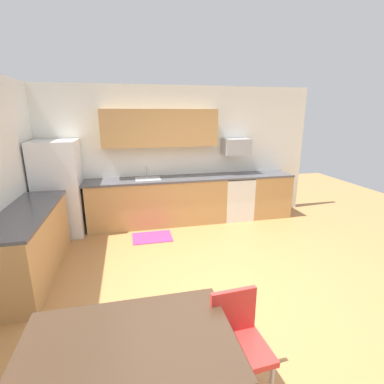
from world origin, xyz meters
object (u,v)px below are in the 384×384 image
at_px(refrigerator, 59,189).
at_px(oven_range, 236,197).
at_px(chair_near_table, 238,337).
at_px(dining_table, 129,350).
at_px(microwave, 236,147).

distance_m(refrigerator, oven_range, 3.46).
bearing_deg(chair_near_table, dining_table, -171.15).
distance_m(refrigerator, microwave, 3.50).
relative_size(microwave, dining_table, 0.39).
xyz_separation_m(dining_table, chair_near_table, (0.82, 0.13, -0.18)).
height_order(microwave, dining_table, microwave).
xyz_separation_m(refrigerator, chair_near_table, (2.00, -3.64, -0.36)).
bearing_deg(oven_range, dining_table, -120.33).
bearing_deg(oven_range, microwave, 90.00).
distance_m(oven_range, dining_table, 4.46).
bearing_deg(oven_range, chair_near_table, -111.05).
relative_size(oven_range, chair_near_table, 1.07).
bearing_deg(dining_table, chair_near_table, 8.85).
bearing_deg(chair_near_table, oven_range, 68.95).
xyz_separation_m(refrigerator, dining_table, (1.18, -3.77, -0.18)).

